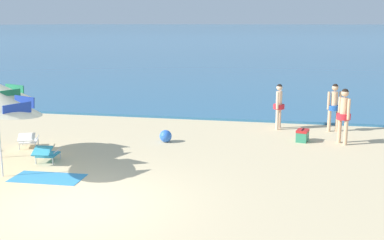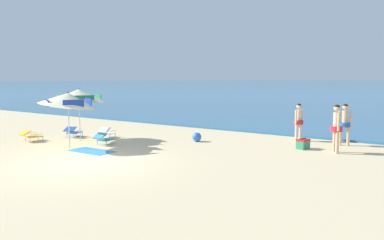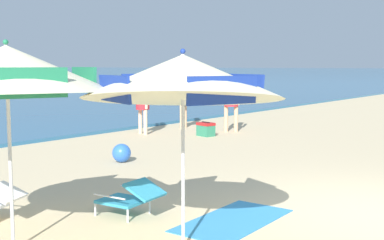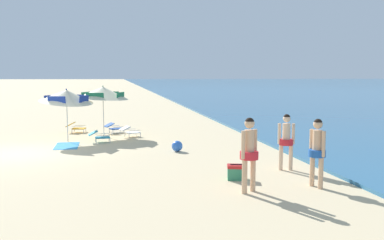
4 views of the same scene
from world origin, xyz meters
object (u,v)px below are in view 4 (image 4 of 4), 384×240
object	(u,v)px
cooler_box	(236,172)
beach_ball	(177,146)
beach_umbrella_striped_main	(103,93)
beach_umbrella_striped_second	(67,96)
person_standing_near_shore	(249,149)
lounge_chair_facing_sea	(114,127)
lounge_chair_beside_umbrella	(130,131)
person_wading_in	(317,148)
lounge_chair_spare_folded	(76,127)
beach_towel	(67,146)
lounge_chair_under_umbrella	(99,136)
person_standing_beside	(286,138)

from	to	relation	value
cooler_box	beach_ball	size ratio (longest dim) A/B	1.39
beach_umbrella_striped_main	beach_umbrella_striped_second	size ratio (longest dim) A/B	1.02
person_standing_near_shore	lounge_chair_facing_sea	bearing A→B (deg)	-163.73
lounge_chair_facing_sea	beach_umbrella_striped_second	bearing A→B (deg)	-39.44
beach_umbrella_striped_main	lounge_chair_beside_umbrella	distance (m)	2.15
lounge_chair_beside_umbrella	person_wading_in	bearing A→B (deg)	24.46
beach_umbrella_striped_second	lounge_chair_facing_sea	distance (m)	3.45
lounge_chair_spare_folded	person_wading_in	distance (m)	13.50
cooler_box	beach_towel	distance (m)	8.24
beach_umbrella_striped_second	lounge_chair_facing_sea	world-z (taller)	beach_umbrella_striped_second
beach_ball	beach_towel	world-z (taller)	beach_ball
beach_umbrella_striped_main	lounge_chair_under_umbrella	world-z (taller)	beach_umbrella_striped_main
lounge_chair_facing_sea	person_wading_in	bearing A→B (deg)	24.66
person_standing_near_shore	person_wading_in	world-z (taller)	person_standing_near_shore
lounge_chair_facing_sea	cooler_box	xyz separation A→B (m)	(9.95, 3.33, -0.07)
person_standing_near_shore	person_standing_beside	xyz separation A→B (m)	(-2.09, 1.82, -0.08)
beach_ball	beach_towel	bearing A→B (deg)	-115.62
person_standing_beside	beach_ball	size ratio (longest dim) A/B	4.15
beach_umbrella_striped_second	beach_towel	bearing A→B (deg)	4.59
lounge_chair_under_umbrella	cooler_box	size ratio (longest dim) A/B	1.67
person_wading_in	cooler_box	bearing A→B (deg)	-122.57
lounge_chair_under_umbrella	person_wading_in	distance (m)	10.02
beach_umbrella_striped_second	beach_ball	bearing A→B (deg)	53.15
beach_ball	lounge_chair_facing_sea	bearing A→B (deg)	-157.00
beach_umbrella_striped_main	lounge_chair_spare_folded	distance (m)	2.76
lounge_chair_beside_umbrella	person_wading_in	world-z (taller)	person_wading_in
beach_umbrella_striped_second	person_standing_beside	distance (m)	9.81
lounge_chair_under_umbrella	beach_umbrella_striped_main	bearing A→B (deg)	175.53
lounge_chair_under_umbrella	cooler_box	world-z (taller)	lounge_chair_under_umbrella
person_standing_beside	beach_ball	world-z (taller)	person_standing_beside
beach_umbrella_striped_second	beach_ball	xyz separation A→B (m)	(3.20, 4.27, -1.74)
person_wading_in	beach_towel	world-z (taller)	person_wading_in
lounge_chair_beside_umbrella	person_standing_beside	size ratio (longest dim) A/B	0.60
person_standing_beside	person_wading_in	world-z (taller)	person_wading_in
lounge_chair_beside_umbrella	lounge_chair_spare_folded	world-z (taller)	lounge_chair_spare_folded
beach_umbrella_striped_main	beach_ball	distance (m)	5.55
lounge_chair_facing_sea	cooler_box	distance (m)	10.49
lounge_chair_under_umbrella	cooler_box	bearing A→B (deg)	28.83
person_standing_near_shore	cooler_box	size ratio (longest dim) A/B	3.22
lounge_chair_spare_folded	cooler_box	bearing A→B (deg)	26.39
lounge_chair_under_umbrella	person_standing_near_shore	distance (m)	9.25
lounge_chair_spare_folded	person_wading_in	size ratio (longest dim) A/B	0.55
beach_umbrella_striped_second	beach_ball	size ratio (longest dim) A/B	7.85
person_standing_beside	person_standing_near_shore	bearing A→B (deg)	-41.13
lounge_chair_under_umbrella	person_wading_in	xyz separation A→B (m)	(8.23, 5.66, 0.73)
person_standing_beside	lounge_chair_facing_sea	bearing A→B (deg)	-150.81
lounge_chair_beside_umbrella	beach_towel	distance (m)	3.27
lounge_chair_under_umbrella	lounge_chair_spare_folded	size ratio (longest dim) A/B	0.98
lounge_chair_beside_umbrella	person_wading_in	distance (m)	10.52
lounge_chair_beside_umbrella	person_wading_in	xyz separation A→B (m)	(9.55, 4.35, 0.73)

